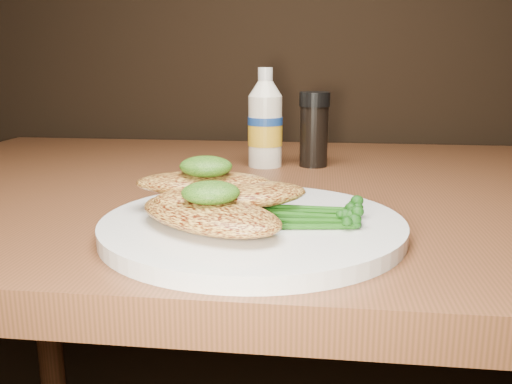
# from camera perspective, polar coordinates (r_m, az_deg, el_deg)

# --- Properties ---
(plate) EXTENTS (0.30, 0.30, 0.02)m
(plate) POSITION_cam_1_polar(r_m,az_deg,el_deg) (0.54, -0.35, -3.57)
(plate) COLOR white
(plate) RESTS_ON dining_table
(chicken_front) EXTENTS (0.18, 0.16, 0.03)m
(chicken_front) POSITION_cam_1_polar(r_m,az_deg,el_deg) (0.51, -4.92, -2.31)
(chicken_front) COLOR gold
(chicken_front) RESTS_ON plate
(chicken_mid) EXTENTS (0.17, 0.14, 0.02)m
(chicken_mid) POSITION_cam_1_polar(r_m,az_deg,el_deg) (0.55, -2.51, -0.35)
(chicken_mid) COLOR gold
(chicken_mid) RESTS_ON plate
(chicken_back) EXTENTS (0.15, 0.09, 0.02)m
(chicken_back) POSITION_cam_1_polar(r_m,az_deg,el_deg) (0.57, -5.51, 0.97)
(chicken_back) COLOR gold
(chicken_back) RESTS_ON plate
(pesto_front) EXTENTS (0.06, 0.06, 0.02)m
(pesto_front) POSITION_cam_1_polar(r_m,az_deg,el_deg) (0.50, -4.76, -0.07)
(pesto_front) COLOR black
(pesto_front) RESTS_ON chicken_front
(pesto_back) EXTENTS (0.07, 0.07, 0.02)m
(pesto_back) POSITION_cam_1_polar(r_m,az_deg,el_deg) (0.56, -5.26, 2.68)
(pesto_back) COLOR black
(pesto_back) RESTS_ON chicken_back
(broccolini_bundle) EXTENTS (0.17, 0.15, 0.02)m
(broccolini_bundle) POSITION_cam_1_polar(r_m,az_deg,el_deg) (0.53, 4.72, -1.81)
(broccolini_bundle) COLOR #1A4E11
(broccolini_bundle) RESTS_ON plate
(mayo_bottle) EXTENTS (0.07, 0.07, 0.16)m
(mayo_bottle) POSITION_cam_1_polar(r_m,az_deg,el_deg) (0.88, 0.97, 7.77)
(mayo_bottle) COLOR white
(mayo_bottle) RESTS_ON dining_table
(pepper_grinder) EXTENTS (0.05, 0.05, 0.12)m
(pepper_grinder) POSITION_cam_1_polar(r_m,az_deg,el_deg) (0.89, 6.08, 6.50)
(pepper_grinder) COLOR black
(pepper_grinder) RESTS_ON dining_table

